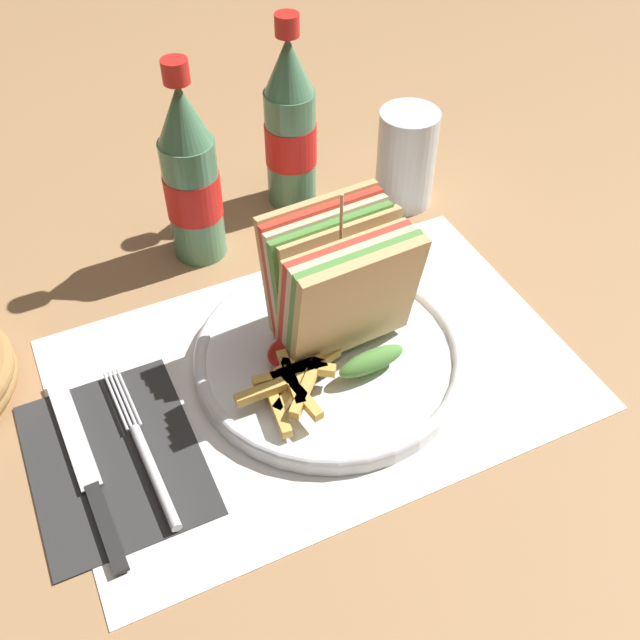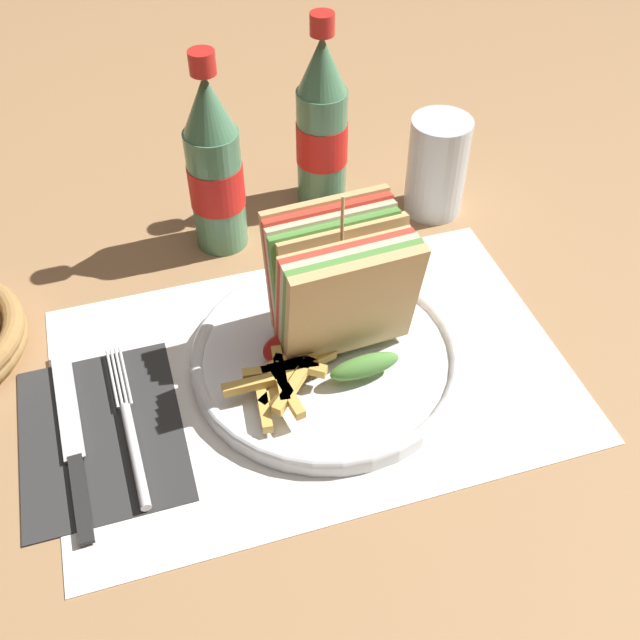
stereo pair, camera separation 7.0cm
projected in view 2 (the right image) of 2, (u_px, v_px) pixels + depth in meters
ground_plane at (339, 346)px, 0.73m from camera, size 4.00×4.00×0.00m
placemat at (312, 373)px, 0.70m from camera, size 0.47×0.31×0.00m
plate_main at (326, 357)px, 0.70m from camera, size 0.26×0.26×0.02m
club_sandwich at (344, 287)px, 0.67m from camera, size 0.13×0.12×0.16m
fries_pile at (286, 377)px, 0.66m from camera, size 0.11×0.09×0.02m
ketchup_blob at (290, 349)px, 0.69m from camera, size 0.05×0.04×0.02m
napkin at (102, 433)px, 0.65m from camera, size 0.14×0.18×0.00m
fork at (131, 437)px, 0.64m from camera, size 0.02×0.18×0.01m
knife at (72, 439)px, 0.64m from camera, size 0.02×0.21×0.00m
coke_bottle_near at (215, 169)px, 0.77m from camera, size 0.06×0.06×0.22m
coke_bottle_far at (322, 126)px, 0.83m from camera, size 0.06×0.06×0.22m
glass_near at (436, 172)px, 0.85m from camera, size 0.07×0.07×0.12m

